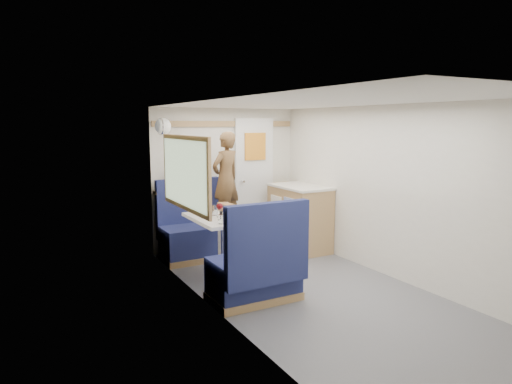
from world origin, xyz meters
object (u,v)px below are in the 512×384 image
dome_light (163,126)px  tumbler_left (221,219)px  wine_glass (220,207)px  bread_loaf (226,207)px  beer_glass (232,212)px  dinette_table (221,230)px  bench_near (257,273)px  pepper_grinder (221,215)px  cheese_block (244,218)px  orange_fruit (238,212)px  tumbler_mid (212,210)px  tumbler_right (215,210)px  person (226,179)px  bench_far (194,236)px  galley_counter (299,217)px  duffel_bag (189,181)px  tray (234,218)px  salt_grinder (209,213)px

dome_light → tumbler_left: (0.24, -1.19, -0.98)m
wine_glass → bread_loaf: (0.23, 0.33, -0.08)m
wine_glass → beer_glass: wine_glass is taller
dinette_table → bench_near: size_ratio=0.88×
dome_light → pepper_grinder: (0.35, -0.94, -0.99)m
cheese_block → orange_fruit: bearing=76.6°
bench_near → tumbler_left: size_ratio=10.46×
beer_glass → bread_loaf: (0.08, 0.34, -0.00)m
tumbler_mid → beer_glass: size_ratio=0.99×
tumbler_right → beer_glass: size_ratio=1.16×
person → cheese_block: person is taller
dinette_table → bench_far: bearing=90.0°
bench_far → tumbler_right: (-0.02, -0.74, 0.48)m
bench_near → person: size_ratio=0.85×
beer_glass → person: bearing=70.1°
dome_light → orange_fruit: (0.58, -0.90, -0.98)m
cheese_block → dinette_table: bearing=110.4°
galley_counter → bread_loaf: bearing=-168.4°
pepper_grinder → bread_loaf: (0.24, 0.38, 0.00)m
galley_counter → cheese_block: galley_counter is taller
galley_counter → tumbler_left: size_ratio=9.17×
galley_counter → tumbler_left: (-1.62, -0.89, 0.30)m
bench_far → cheese_block: size_ratio=9.47×
dinette_table → tumbler_right: bearing=100.3°
dinette_table → orange_fruit: size_ratio=13.88×
dome_light → cheese_block: 1.63m
bench_near → bread_loaf: size_ratio=4.62×
duffel_bag → cheese_block: 1.48m
galley_counter → bread_loaf: (-1.27, -0.26, 0.30)m
pepper_grinder → bread_loaf: bearing=58.1°
orange_fruit → beer_glass: 0.07m
person → pepper_grinder: bearing=40.3°
orange_fruit → pepper_grinder: size_ratio=0.77×
tumbler_mid → dome_light: bearing=117.5°
cheese_block → tumbler_right: 0.48m
wine_glass → beer_glass: size_ratio=1.67×
galley_counter → tray: bearing=-152.8°
wine_glass → bread_loaf: size_ratio=0.74×
salt_grinder → galley_counter: bearing=16.5°
tumbler_mid → tumbler_right: size_ratio=0.85×
tray → person: bearing=70.9°
person → pepper_grinder: size_ratio=14.33×
dome_light → dinette_table: bearing=-65.4°
duffel_bag → dome_light: bearing=-144.6°
tumbler_left → salt_grinder: size_ratio=1.23×
galley_counter → salt_grinder: galley_counter is taller
dinette_table → orange_fruit: (0.19, -0.05, 0.21)m
bench_near → dome_light: 2.28m
bench_near → galley_counter: bearing=43.9°
cheese_block → wine_glass: size_ratio=0.66×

